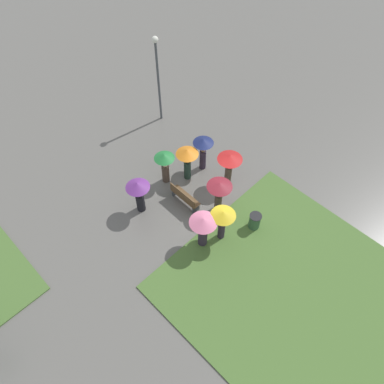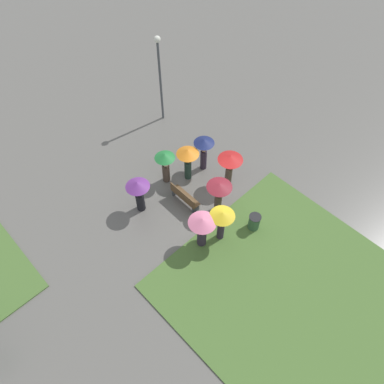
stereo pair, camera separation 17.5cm
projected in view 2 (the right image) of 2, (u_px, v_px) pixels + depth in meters
The scene contains 13 objects.
ground_plane at pixel (211, 204), 17.03m from camera, with size 90.00×90.00×0.00m, color #66635E.
lawn_patch_near at pixel (290, 290), 14.44m from camera, with size 8.61×8.44×0.06m.
park_bench at pixel (184, 197), 16.69m from camera, with size 1.54×0.44×0.90m.
lamp_post at pixel (160, 70), 18.29m from camera, with size 0.32×0.32×4.79m.
trash_bin at pixel (254, 222), 15.91m from camera, with size 0.52×0.52×0.83m.
crowd_person_red at pixel (230, 163), 16.62m from camera, with size 1.14×1.14×1.92m.
crowd_person_pink at pixel (202, 226), 14.73m from camera, with size 1.13×1.13×1.83m.
crowd_person_orange at pixel (188, 157), 16.93m from camera, with size 1.04×1.04×1.86m.
crowd_person_purple at pixel (138, 190), 15.85m from camera, with size 1.04×1.04×1.83m.
crowd_person_green at pixel (165, 162), 16.95m from camera, with size 0.94×0.94×1.76m.
crowd_person_maroon at pixel (219, 191), 15.81m from camera, with size 1.10×1.10×1.79m.
crowd_person_navy at pixel (204, 148), 17.34m from camera, with size 0.97×0.97×1.88m.
crowd_person_yellow at pixel (222, 219), 14.86m from camera, with size 1.03×1.03×1.83m.
Camera 2 is at (-6.68, 7.62, 13.73)m, focal length 35.00 mm.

